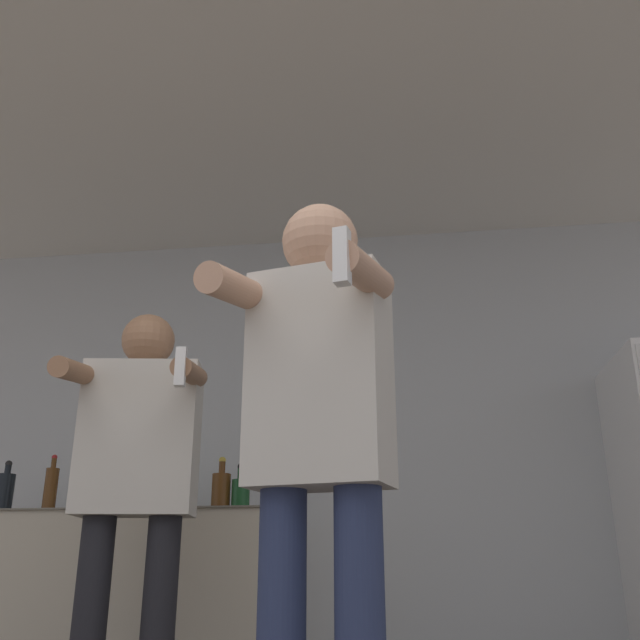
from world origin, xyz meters
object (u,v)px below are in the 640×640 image
object	(u,v)px
bottle_green_wine	(241,492)
bottle_amber_bourbon	(147,488)
bottle_red_label	(51,488)
bottle_short_whiskey	(221,490)
bottle_clear_vodka	(5,492)
person_woman_foreground	(319,425)
person_man_side	(136,471)

from	to	relation	value
bottle_green_wine	bottle_amber_bourbon	bearing A→B (deg)	180.00
bottle_red_label	bottle_short_whiskey	world-z (taller)	bottle_red_label
bottle_red_label	bottle_clear_vodka	bearing A→B (deg)	180.00
bottle_red_label	person_woman_foreground	xyz separation A→B (m)	(1.62, -1.67, -0.05)
bottle_red_label	bottle_short_whiskey	xyz separation A→B (m)	(0.90, 0.00, -0.02)
bottle_clear_vodka	bottle_green_wine	world-z (taller)	bottle_clear_vodka
bottle_short_whiskey	bottle_amber_bourbon	size ratio (longest dim) A/B	0.93
bottle_red_label	bottle_green_wine	size ratio (longest dim) A/B	1.27
bottle_short_whiskey	bottle_green_wine	bearing A→B (deg)	-0.00
bottle_red_label	bottle_amber_bourbon	bearing A→B (deg)	0.00
bottle_short_whiskey	person_woman_foreground	distance (m)	1.82
bottle_red_label	bottle_short_whiskey	size ratio (longest dim) A/B	1.12
bottle_amber_bourbon	bottle_green_wine	bearing A→B (deg)	-0.00
person_man_side	person_woman_foreground	bearing A→B (deg)	-44.87
bottle_clear_vodka	bottle_red_label	bearing A→B (deg)	-0.00
bottle_red_label	bottle_short_whiskey	distance (m)	0.90
bottle_short_whiskey	person_woman_foreground	size ratio (longest dim) A/B	0.16
bottle_amber_bourbon	person_man_side	xyz separation A→B (m)	(0.28, -0.85, -0.04)
bottle_red_label	person_man_side	xyz separation A→B (m)	(0.79, -0.85, -0.04)
bottle_green_wine	bottle_amber_bourbon	distance (m)	0.49
bottle_short_whiskey	bottle_amber_bourbon	distance (m)	0.39
bottle_amber_bourbon	bottle_short_whiskey	bearing A→B (deg)	-0.00
person_woman_foreground	bottle_short_whiskey	bearing A→B (deg)	113.20
bottle_red_label	bottle_amber_bourbon	distance (m)	0.52
bottle_green_wine	person_woman_foreground	bearing A→B (deg)	-69.77
bottle_green_wine	person_man_side	world-z (taller)	person_man_side
bottle_green_wine	person_man_side	bearing A→B (deg)	-103.90
bottle_red_label	bottle_green_wine	distance (m)	1.01
bottle_red_label	person_man_side	world-z (taller)	person_man_side
person_man_side	bottle_clear_vodka	bearing A→B (deg)	140.92
person_woman_foreground	person_man_side	world-z (taller)	same
bottle_clear_vodka	bottle_amber_bourbon	bearing A→B (deg)	0.00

